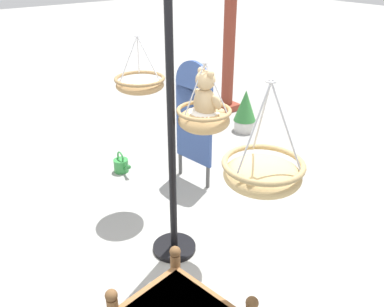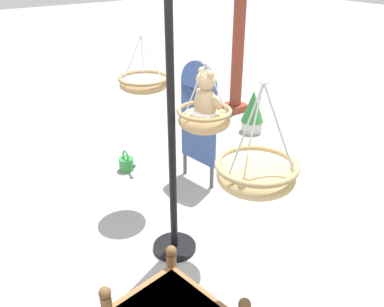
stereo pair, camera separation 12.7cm
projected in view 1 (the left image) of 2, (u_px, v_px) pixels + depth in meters
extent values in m
plane|color=#9E9E99|center=(185.00, 255.00, 4.06)|extent=(40.00, 40.00, 0.00)
cylinder|color=black|center=(172.00, 139.00, 3.57)|extent=(0.07, 0.07, 2.50)
cylinder|color=black|center=(174.00, 247.00, 4.13)|extent=(0.44, 0.44, 0.04)
ellipsoid|color=tan|center=(204.00, 120.00, 3.52)|extent=(0.46, 0.46, 0.20)
torus|color=#97794E|center=(204.00, 111.00, 3.48)|extent=(0.49, 0.49, 0.04)
ellipsoid|color=silver|center=(204.00, 118.00, 3.52)|extent=(0.40, 0.40, 0.16)
cylinder|color=#B7B7BC|center=(217.00, 89.00, 3.35)|extent=(0.20, 0.12, 0.43)
cylinder|color=#B7B7BC|center=(203.00, 84.00, 3.48)|extent=(0.20, 0.12, 0.43)
cylinder|color=#B7B7BC|center=(195.00, 90.00, 3.33)|extent=(0.01, 0.22, 0.43)
torus|color=#B7B7BC|center=(205.00, 63.00, 3.29)|extent=(0.06, 0.06, 0.01)
ellipsoid|color=tan|center=(205.00, 103.00, 3.46)|extent=(0.22, 0.19, 0.26)
sphere|color=tan|center=(206.00, 80.00, 3.36)|extent=(0.22, 0.22, 0.17)
ellipsoid|color=#D9B683|center=(211.00, 80.00, 3.40)|extent=(0.09, 0.08, 0.05)
sphere|color=black|center=(213.00, 80.00, 3.41)|extent=(0.02, 0.02, 0.02)
sphere|color=tan|center=(201.00, 71.00, 3.37)|extent=(0.06, 0.06, 0.06)
sphere|color=tan|center=(211.00, 74.00, 3.29)|extent=(0.06, 0.06, 0.06)
ellipsoid|color=tan|center=(199.00, 95.00, 3.54)|extent=(0.07, 0.13, 0.17)
ellipsoid|color=tan|center=(217.00, 103.00, 3.38)|extent=(0.07, 0.13, 0.17)
ellipsoid|color=tan|center=(209.00, 109.00, 3.60)|extent=(0.08, 0.15, 0.08)
ellipsoid|color=tan|center=(218.00, 113.00, 3.51)|extent=(0.08, 0.15, 0.08)
ellipsoid|color=#A37F51|center=(140.00, 85.00, 4.23)|extent=(0.51, 0.51, 0.16)
torus|color=olive|center=(140.00, 79.00, 4.19)|extent=(0.53, 0.53, 0.04)
ellipsoid|color=silver|center=(140.00, 83.00, 4.22)|extent=(0.45, 0.45, 0.13)
cylinder|color=#B7B7BC|center=(149.00, 59.00, 4.05)|extent=(0.22, 0.13, 0.44)
cylinder|color=#B7B7BC|center=(138.00, 55.00, 4.20)|extent=(0.22, 0.13, 0.44)
cylinder|color=#B7B7BC|center=(128.00, 60.00, 4.03)|extent=(0.01, 0.24, 0.44)
torus|color=#B7B7BC|center=(137.00, 36.00, 3.99)|extent=(0.06, 0.06, 0.01)
ellipsoid|color=tan|center=(262.00, 175.00, 2.45)|extent=(0.48, 0.48, 0.18)
torus|color=tan|center=(263.00, 164.00, 2.41)|extent=(0.51, 0.51, 0.04)
cylinder|color=#B7B7BC|center=(286.00, 128.00, 2.26)|extent=(0.21, 0.13, 0.52)
cylinder|color=#B7B7BC|center=(261.00, 117.00, 2.39)|extent=(0.21, 0.13, 0.52)
cylinder|color=#B7B7BC|center=(253.00, 129.00, 2.24)|extent=(0.01, 0.23, 0.52)
torus|color=#B7B7BC|center=(271.00, 81.00, 2.18)|extent=(0.06, 0.06, 0.01)
cylinder|color=brown|center=(230.00, 31.00, 7.02)|extent=(0.22, 0.22, 2.94)
cube|color=brown|center=(226.00, 106.00, 7.67)|extent=(0.39, 0.39, 0.12)
cylinder|color=brown|center=(176.00, 286.00, 3.26)|extent=(0.08, 0.08, 0.65)
sphere|color=brown|center=(175.00, 252.00, 3.10)|extent=(0.09, 0.09, 0.09)
sphere|color=brown|center=(252.00, 303.00, 2.65)|extent=(0.09, 0.09, 0.09)
sphere|color=brown|center=(111.00, 295.00, 2.71)|extent=(0.09, 0.09, 0.09)
cylinder|color=beige|center=(244.00, 125.00, 6.77)|extent=(0.34, 0.34, 0.19)
torus|color=#BCB7AE|center=(244.00, 121.00, 6.73)|extent=(0.37, 0.37, 0.03)
cylinder|color=#382819|center=(244.00, 121.00, 6.73)|extent=(0.30, 0.30, 0.03)
cone|color=#38843D|center=(245.00, 105.00, 6.60)|extent=(0.37, 0.37, 0.52)
cube|color=#334C8C|center=(194.00, 126.00, 5.01)|extent=(0.59, 0.12, 0.96)
cylinder|color=#334C8C|center=(194.00, 85.00, 4.77)|extent=(0.59, 0.12, 0.59)
cylinder|color=#4C4C4C|center=(180.00, 164.00, 5.46)|extent=(0.05, 0.05, 0.30)
cylinder|color=#4C4C4C|center=(208.00, 177.00, 5.14)|extent=(0.05, 0.05, 0.30)
cylinder|color=#338C3F|center=(121.00, 165.00, 5.54)|extent=(0.20, 0.20, 0.18)
cylinder|color=#338C3F|center=(126.00, 168.00, 5.43)|extent=(0.17, 0.04, 0.14)
sphere|color=#287033|center=(129.00, 167.00, 5.35)|extent=(0.06, 0.06, 0.06)
torus|color=#338C3F|center=(120.00, 157.00, 5.48)|extent=(0.16, 0.02, 0.16)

